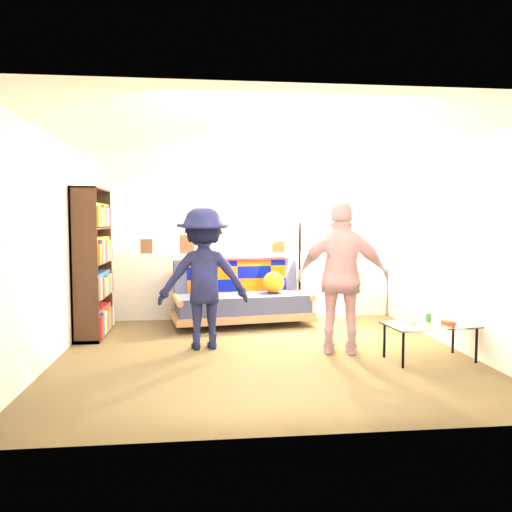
{
  "coord_description": "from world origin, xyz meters",
  "views": [
    {
      "loc": [
        -0.69,
        -5.81,
        1.49
      ],
      "look_at": [
        0.0,
        0.4,
        1.05
      ],
      "focal_mm": 35.0,
      "sensor_mm": 36.0,
      "label": 1
    }
  ],
  "objects_px": {
    "futon_sofa": "(242,297)",
    "person_left": "(204,279)",
    "floor_lamp": "(300,245)",
    "bookshelf": "(93,268)",
    "person_right": "(342,277)",
    "coffee_table": "(430,326)"
  },
  "relations": [
    {
      "from": "futon_sofa",
      "to": "floor_lamp",
      "type": "xyz_separation_m",
      "value": [
        0.9,
        0.25,
        0.75
      ]
    },
    {
      "from": "futon_sofa",
      "to": "bookshelf",
      "type": "height_order",
      "value": "bookshelf"
    },
    {
      "from": "bookshelf",
      "to": "person_right",
      "type": "distance_m",
      "value": 3.2
    },
    {
      "from": "futon_sofa",
      "to": "person_left",
      "type": "bearing_deg",
      "value": -113.03
    },
    {
      "from": "bookshelf",
      "to": "floor_lamp",
      "type": "relative_size",
      "value": 1.19
    },
    {
      "from": "bookshelf",
      "to": "coffee_table",
      "type": "relative_size",
      "value": 1.94
    },
    {
      "from": "coffee_table",
      "to": "floor_lamp",
      "type": "distance_m",
      "value": 2.64
    },
    {
      "from": "coffee_table",
      "to": "person_right",
      "type": "distance_m",
      "value": 1.06
    },
    {
      "from": "futon_sofa",
      "to": "bookshelf",
      "type": "distance_m",
      "value": 2.1
    },
    {
      "from": "futon_sofa",
      "to": "bookshelf",
      "type": "xyz_separation_m",
      "value": [
        -1.97,
        -0.52,
        0.5
      ]
    },
    {
      "from": "futon_sofa",
      "to": "coffee_table",
      "type": "relative_size",
      "value": 2.1
    },
    {
      "from": "coffee_table",
      "to": "person_left",
      "type": "xyz_separation_m",
      "value": [
        -2.4,
        0.8,
        0.45
      ]
    },
    {
      "from": "bookshelf",
      "to": "floor_lamp",
      "type": "height_order",
      "value": "bookshelf"
    },
    {
      "from": "futon_sofa",
      "to": "person_left",
      "type": "height_order",
      "value": "person_left"
    },
    {
      "from": "floor_lamp",
      "to": "person_right",
      "type": "xyz_separation_m",
      "value": [
        0.08,
        -1.98,
        -0.28
      ]
    },
    {
      "from": "futon_sofa",
      "to": "floor_lamp",
      "type": "distance_m",
      "value": 1.2
    },
    {
      "from": "bookshelf",
      "to": "person_right",
      "type": "bearing_deg",
      "value": -22.22
    },
    {
      "from": "futon_sofa",
      "to": "person_right",
      "type": "bearing_deg",
      "value": -60.27
    },
    {
      "from": "futon_sofa",
      "to": "coffee_table",
      "type": "xyz_separation_m",
      "value": [
        1.85,
        -2.09,
        -0.02
      ]
    },
    {
      "from": "coffee_table",
      "to": "person_left",
      "type": "distance_m",
      "value": 2.57
    },
    {
      "from": "person_right",
      "to": "futon_sofa",
      "type": "bearing_deg",
      "value": -45.07
    },
    {
      "from": "bookshelf",
      "to": "coffee_table",
      "type": "xyz_separation_m",
      "value": [
        3.82,
        -1.57,
        -0.52
      ]
    }
  ]
}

